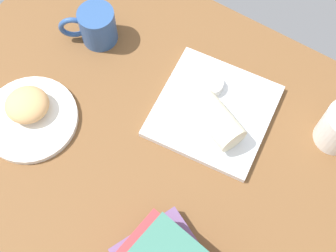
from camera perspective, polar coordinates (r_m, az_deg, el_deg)
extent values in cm
cube|color=brown|center=(96.30, -1.76, -6.35)|extent=(110.00, 90.00, 4.00)
cylinder|color=white|center=(102.51, -16.59, 0.84)|extent=(20.17, 20.17, 1.40)
ellipsoid|color=tan|center=(100.69, -16.99, 2.53)|extent=(12.66, 12.56, 4.74)
cube|color=white|center=(99.45, 5.61, 1.87)|extent=(26.23, 26.23, 1.60)
cylinder|color=silver|center=(100.24, 5.34, 5.07)|extent=(5.14, 5.14, 2.17)
cylinder|color=#D04C27|center=(99.56, 5.38, 5.29)|extent=(4.22, 4.22, 0.40)
cylinder|color=beige|center=(94.13, 6.14, 0.61)|extent=(12.77, 10.11, 6.24)
cylinder|color=#2D518C|center=(107.30, -8.65, 12.09)|extent=(8.21, 8.21, 8.83)
cylinder|color=olive|center=(104.30, -8.94, 13.34)|extent=(6.73, 6.73, 0.40)
torus|color=#2D518C|center=(108.03, -11.63, 11.82)|extent=(5.95, 4.80, 6.50)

